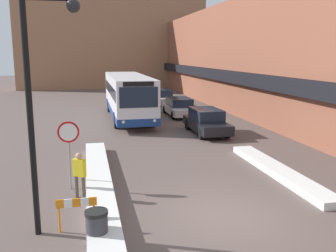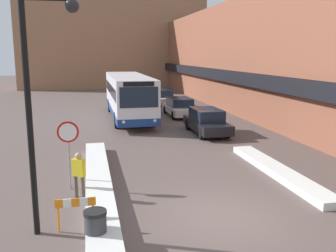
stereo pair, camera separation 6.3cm
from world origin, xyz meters
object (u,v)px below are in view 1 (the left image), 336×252
at_px(parked_car_front, 206,121).
at_px(parked_car_back, 162,97).
at_px(city_bus, 128,95).
at_px(pedestrian, 79,171).
at_px(trash_bin, 97,228).
at_px(construction_barricade, 77,208).
at_px(stop_sign, 69,140).
at_px(street_lamp, 40,90).
at_px(parked_car_middle, 179,107).

distance_m(parked_car_front, parked_car_back, 13.89).
bearing_deg(city_bus, pedestrian, -102.21).
relative_size(trash_bin, construction_barricade, 0.86).
bearing_deg(stop_sign, construction_barricade, -85.10).
bearing_deg(street_lamp, parked_car_back, 71.99).
height_order(parked_car_middle, street_lamp, street_lamp).
height_order(parked_car_middle, pedestrian, pedestrian).
distance_m(city_bus, parked_car_front, 7.72).
bearing_deg(stop_sign, trash_bin, -79.61).
bearing_deg(parked_car_middle, street_lamp, -114.19).
distance_m(parked_car_back, pedestrian, 24.19).
bearing_deg(pedestrian, street_lamp, -74.57).
relative_size(stop_sign, pedestrian, 1.57).
relative_size(parked_car_middle, stop_sign, 1.94).
height_order(stop_sign, pedestrian, stop_sign).
distance_m(parked_car_back, stop_sign, 23.42).
height_order(street_lamp, pedestrian, street_lamp).
bearing_deg(parked_car_front, parked_car_middle, 90.00).
xyz_separation_m(parked_car_front, trash_bin, (-6.99, -12.52, -0.28)).
height_order(city_bus, construction_barricade, city_bus).
xyz_separation_m(parked_car_front, construction_barricade, (-7.50, -11.55, -0.09)).
height_order(parked_car_back, street_lamp, street_lamp).
relative_size(pedestrian, construction_barricade, 1.44).
relative_size(parked_car_middle, trash_bin, 5.11).
xyz_separation_m(parked_car_front, parked_car_middle, (-0.00, 6.88, -0.06)).
bearing_deg(trash_bin, street_lamp, 141.54).
relative_size(city_bus, street_lamp, 1.90).
distance_m(stop_sign, street_lamp, 3.97).
distance_m(parked_car_back, construction_barricade, 26.52).
height_order(pedestrian, trash_bin, pedestrian).
height_order(parked_car_middle, trash_bin, parked_car_middle).
height_order(parked_car_front, trash_bin, parked_car_front).
relative_size(city_bus, pedestrian, 7.55).
bearing_deg(parked_car_front, trash_bin, -119.18).
bearing_deg(trash_bin, parked_car_middle, 70.18).
xyz_separation_m(parked_car_middle, trash_bin, (-6.99, -19.40, -0.23)).
height_order(stop_sign, construction_barricade, stop_sign).
bearing_deg(street_lamp, construction_barricade, -2.67).
distance_m(stop_sign, construction_barricade, 3.58).
bearing_deg(trash_bin, parked_car_front, 60.82).
bearing_deg(city_bus, stop_sign, -104.24).
bearing_deg(parked_car_back, trash_bin, -104.83).
bearing_deg(construction_barricade, parked_car_front, 56.99).
bearing_deg(parked_car_back, pedestrian, -107.94).
height_order(city_bus, street_lamp, street_lamp).
xyz_separation_m(city_bus, pedestrian, (-3.38, -15.60, -0.81)).
bearing_deg(parked_car_back, parked_car_front, -90.00).
relative_size(parked_car_front, street_lamp, 0.73).
relative_size(parked_car_middle, street_lamp, 0.77).
bearing_deg(parked_car_back, construction_barricade, -106.43).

